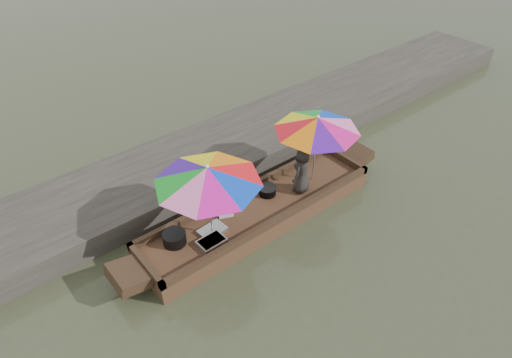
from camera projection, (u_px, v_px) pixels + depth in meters
water at (259, 221)px, 9.21m from camera, size 80.00×80.00×0.00m
dock at (198, 161)px, 10.41m from camera, size 22.00×2.20×0.50m
boat_hull at (259, 214)px, 9.10m from camera, size 5.07×1.20×0.35m
cooking_pot at (174, 238)px, 8.16m from camera, size 0.43×0.43×0.22m
tray_crayfish at (212, 242)px, 8.18m from camera, size 0.51×0.36×0.09m
tray_scallop at (212, 230)px, 8.44m from camera, size 0.53×0.39×0.06m
charcoal_grill at (267, 191)px, 9.28m from camera, size 0.35×0.35×0.17m
supply_bag at (225, 209)px, 8.76m from camera, size 0.34×0.31×0.26m
vendor at (302, 170)px, 9.10m from camera, size 0.59×0.48×1.04m
umbrella_bow at (210, 201)px, 7.96m from camera, size 1.90×1.90×1.55m
umbrella_stern at (315, 149)px, 9.25m from camera, size 1.95×1.95×1.55m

